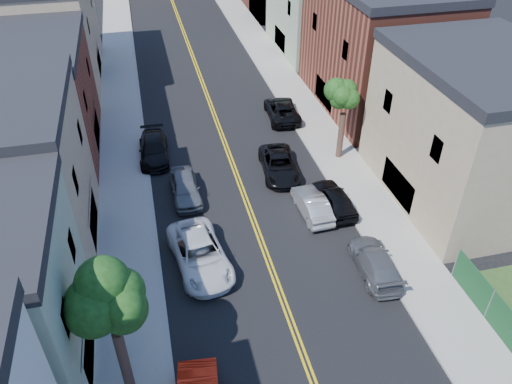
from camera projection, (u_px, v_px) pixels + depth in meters
sidewalk_left at (120, 119)px, 42.10m from camera, size 3.20×100.00×0.15m
sidewalk_right at (298, 99)px, 45.08m from camera, size 3.20×100.00×0.15m
curb_left at (141, 116)px, 42.43m from camera, size 0.30×100.00×0.15m
curb_right at (280, 101)px, 44.75m from camera, size 0.30×100.00×0.15m
bldg_left_brick at (25, 105)px, 35.49m from camera, size 9.00×12.00×8.00m
bldg_left_tan_far at (42, 31)px, 46.00m from camera, size 9.00×16.00×9.50m
bldg_right_tan at (472, 135)px, 31.09m from camera, size 9.00×12.00×9.00m
bldg_right_brick at (378, 48)px, 41.75m from camera, size 9.00×14.00×10.00m
bldg_right_palegrn at (321, 9)px, 53.14m from camera, size 9.00×12.00×8.50m
tree_left_mid at (106, 290)px, 17.91m from camera, size 5.20×5.20×9.29m
tree_right_far at (347, 86)px, 33.90m from camera, size 4.40×4.40×8.03m
white_pickup at (200, 254)px, 27.70m from camera, size 3.48×6.21×1.64m
grey_car_left at (185, 188)px, 32.87m from camera, size 1.94×4.60×1.55m
black_car_left at (154, 149)px, 36.87m from camera, size 2.28×5.19×1.48m
grey_car_right at (375, 262)px, 27.37m from camera, size 2.27×4.89×1.38m
black_car_right at (334, 198)px, 31.95m from camera, size 1.99×4.54×1.52m
silver_car_right at (312, 205)px, 31.53m from camera, size 1.64×4.33×1.41m
dark_car_right_far at (282, 110)px, 41.97m from camera, size 2.82×5.46×1.47m
black_suv_lane at (279, 165)px, 35.18m from camera, size 2.86×5.38×1.44m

